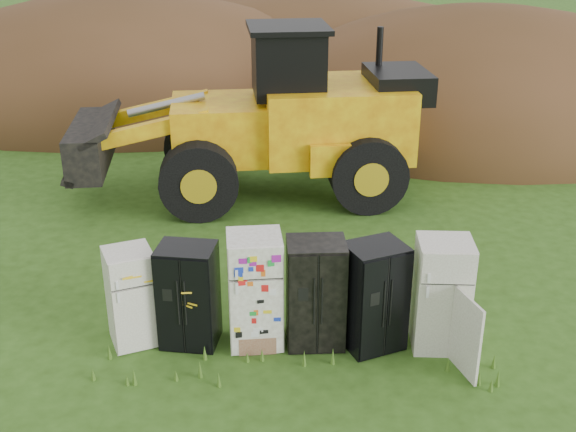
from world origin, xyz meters
name	(u,v)px	position (x,y,z in m)	size (l,w,h in m)	color
ground	(288,342)	(0.00, 0.00, 0.00)	(120.00, 120.00, 0.00)	#2A4A13
fridge_leftmost	(131,297)	(-2.41, 0.00, 0.79)	(0.70, 0.67, 1.58)	white
fridge_black_side	(189,295)	(-1.53, -0.01, 0.82)	(0.86, 0.68, 1.65)	black
fridge_sticker	(255,290)	(-0.50, 0.01, 0.92)	(0.82, 0.75, 1.83)	white
fridge_dark_mid	(316,293)	(0.42, 0.03, 0.86)	(0.88, 0.72, 1.73)	black
fridge_black_right	(374,296)	(1.30, -0.04, 0.86)	(0.86, 0.71, 1.71)	black
fridge_open_door	(441,294)	(2.33, -0.02, 0.89)	(0.81, 0.75, 1.78)	white
wheel_loader	(245,114)	(-1.10, 6.21, 1.95)	(8.05, 3.26, 3.90)	yellow
dirt_mound_right	(474,123)	(5.55, 12.18, 0.00)	(14.43, 10.58, 7.15)	#432B15
dirt_mound_left	(129,97)	(-5.89, 15.21, 0.00)	(16.46, 12.35, 7.05)	#432B15
dirt_mound_back	(311,80)	(0.53, 18.03, 0.00)	(18.34, 12.23, 6.41)	#432B15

